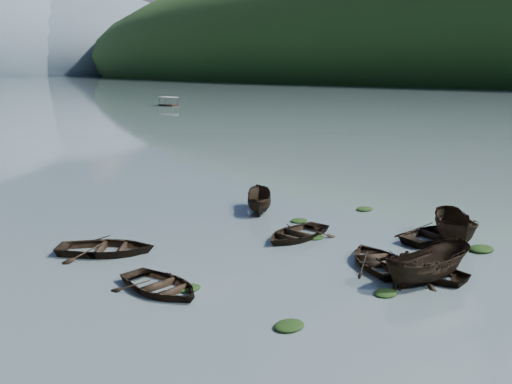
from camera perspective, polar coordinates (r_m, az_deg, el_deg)
ground_plane at (r=23.70m, az=19.26°, el=-9.47°), size 2400.00×2400.00×0.00m
haze_mtn_d at (r=972.09m, az=-19.94°, el=10.99°), size 520.00×520.00×220.00m
rowboat_0 at (r=22.86m, az=-9.50°, el=-9.74°), size 3.32×4.34×0.84m
rowboat_1 at (r=25.88m, az=12.10°, el=-7.19°), size 4.65×5.11×0.87m
rowboat_2 at (r=24.47m, az=16.70°, el=-8.60°), size 4.59×2.30×1.69m
rowboat_3 at (r=25.24m, az=15.86°, el=-7.90°), size 3.56×4.53×0.85m
rowboat_4 at (r=30.52m, az=17.85°, el=-4.52°), size 4.92×3.74×0.96m
rowboat_5 at (r=30.24m, az=19.25°, el=-4.78°), size 4.52×4.40×1.77m
rowboat_6 at (r=27.79m, az=-14.74°, el=-5.97°), size 5.59×5.42×0.94m
rowboat_7 at (r=29.34m, az=4.00°, el=-4.61°), size 4.66×3.65×0.88m
rowboat_8 at (r=34.73m, az=0.28°, el=-1.92°), size 3.63×3.92×1.50m
weed_clump_0 at (r=22.78m, az=12.82°, el=-9.96°), size 1.00×0.82×0.22m
weed_clump_1 at (r=19.64m, az=3.33°, el=-13.38°), size 1.14×0.91×0.25m
weed_clump_2 at (r=29.34m, az=21.60°, el=-5.47°), size 1.33×1.06×0.29m
weed_clump_3 at (r=29.39m, az=5.96°, el=-4.62°), size 0.94×0.79×0.21m
weed_clump_4 at (r=35.35m, az=18.67°, el=-2.32°), size 1.08×0.86×0.22m
weed_clump_5 at (r=22.87m, az=-6.75°, el=-9.64°), size 1.00×0.81×0.21m
weed_clump_6 at (r=32.45m, az=4.34°, el=-2.97°), size 1.07×0.89×0.22m
weed_clump_7 at (r=35.60m, az=10.80°, el=-1.79°), size 1.14×0.91×0.25m
pontoon_right at (r=136.69m, az=-8.70°, el=8.51°), size 2.87×5.45×1.99m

